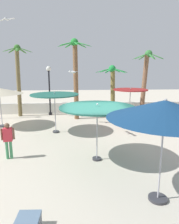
{
  "coord_description": "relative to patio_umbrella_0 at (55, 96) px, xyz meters",
  "views": [
    {
      "loc": [
        -0.72,
        -7.9,
        3.84
      ],
      "look_at": [
        0.0,
        3.26,
        1.4
      ],
      "focal_mm": 32.45,
      "sensor_mm": 36.0,
      "label": 1
    }
  ],
  "objects": [
    {
      "name": "guest_0",
      "position": [
        -1.64,
        -3.55,
        -1.29
      ],
      "size": [
        0.55,
        0.3,
        1.59
      ],
      "color": "#3F8C59",
      "rests_on": "ground_plane"
    },
    {
      "name": "palm_tree_3",
      "position": [
        -3.24,
        4.5,
        1.15
      ],
      "size": [
        2.18,
        2.33,
        5.59
      ],
      "color": "brown",
      "rests_on": "ground_plane"
    },
    {
      "name": "seagull_1",
      "position": [
        1.09,
        -0.95,
        1.39
      ],
      "size": [
        0.5,
        1.01,
        0.14
      ],
      "color": "white"
    },
    {
      "name": "lamp_post_1",
      "position": [
        -0.91,
        4.77,
        0.28
      ],
      "size": [
        0.39,
        0.39,
        3.98
      ],
      "color": "black",
      "rests_on": "ground_plane"
    },
    {
      "name": "patio_umbrella_3",
      "position": [
        4.87,
        1.35,
        0.04
      ],
      "size": [
        2.29,
        2.29,
        2.54
      ],
      "color": "#333338",
      "rests_on": "ground_plane"
    },
    {
      "name": "ground_plane",
      "position": [
        2.01,
        -4.0,
        -2.24
      ],
      "size": [
        56.0,
        56.0,
        0.0
      ],
      "primitive_type": "plane",
      "color": "beige"
    },
    {
      "name": "patio_umbrella_4",
      "position": [
        2.12,
        -3.91,
        -0.01
      ],
      "size": [
        3.09,
        3.09,
        2.45
      ],
      "color": "#333338",
      "rests_on": "ground_plane"
    },
    {
      "name": "seagull_0",
      "position": [
        -2.79,
        1.33,
        4.44
      ],
      "size": [
        1.02,
        0.47,
        0.16
      ],
      "color": "white"
    },
    {
      "name": "patio_umbrella_0",
      "position": [
        0.0,
        0.0,
        0.0
      ],
      "size": [
        2.82,
        2.82,
        2.45
      ],
      "color": "#333338",
      "rests_on": "ground_plane"
    },
    {
      "name": "palm_tree_2",
      "position": [
        4.2,
        4.37,
        0.33
      ],
      "size": [
        2.69,
        2.27,
        4.07
      ],
      "color": "brown",
      "rests_on": "ground_plane"
    },
    {
      "name": "guest_3",
      "position": [
        6.46,
        -0.04,
        -1.22
      ],
      "size": [
        0.38,
        0.5,
        1.69
      ],
      "color": "#3F8C59",
      "rests_on": "ground_plane"
    },
    {
      "name": "palm_tree_1",
      "position": [
        1.23,
        3.32,
        1.41
      ],
      "size": [
        2.52,
        2.51,
        5.92
      ],
      "color": "brown",
      "rests_on": "ground_plane"
    },
    {
      "name": "patio_umbrella_1",
      "position": [
        3.66,
        -6.71,
        0.5
      ],
      "size": [
        3.17,
        3.17,
        3.04
      ],
      "color": "#333338",
      "rests_on": "ground_plane"
    },
    {
      "name": "boundary_wall",
      "position": [
        2.01,
        5.31,
        -1.78
      ],
      "size": [
        25.2,
        0.3,
        0.92
      ],
      "primitive_type": "cube",
      "color": "silver",
      "rests_on": "ground_plane"
    },
    {
      "name": "palm_tree_0",
      "position": [
        6.91,
        4.48,
        1.0
      ],
      "size": [
        2.54,
        2.54,
        5.24
      ],
      "color": "brown",
      "rests_on": "ground_plane"
    }
  ]
}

